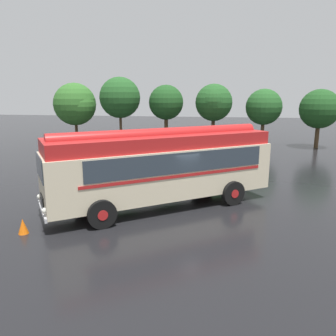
{
  "coord_description": "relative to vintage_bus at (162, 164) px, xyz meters",
  "views": [
    {
      "loc": [
        2.12,
        -13.91,
        4.88
      ],
      "look_at": [
        -0.43,
        1.33,
        1.4
      ],
      "focal_mm": 35.0,
      "sensor_mm": 36.0,
      "label": 1
    }
  ],
  "objects": [
    {
      "name": "car_mid_left",
      "position": [
        1.29,
        13.44,
        -1.05
      ],
      "size": [
        2.09,
        4.26,
        1.66
      ],
      "color": "maroon",
      "rests_on": "ground"
    },
    {
      "name": "tree_far_left",
      "position": [
        -12.26,
        18.17,
        1.94
      ],
      "size": [
        4.35,
        4.29,
        6.05
      ],
      "color": "#4C3823",
      "rests_on": "ground"
    },
    {
      "name": "tree_left_of_centre",
      "position": [
        -7.65,
        18.23,
        2.69
      ],
      "size": [
        4.05,
        4.05,
        6.6
      ],
      "color": "#4C3823",
      "rests_on": "ground"
    },
    {
      "name": "tree_extra_right",
      "position": [
        11.14,
        18.35,
        1.7
      ],
      "size": [
        3.55,
        3.55,
        5.38
      ],
      "color": "#4C3823",
      "rests_on": "ground"
    },
    {
      "name": "car_near_left",
      "position": [
        -1.38,
        14.31,
        -1.05
      ],
      "size": [
        2.35,
        4.38,
        1.66
      ],
      "color": "#4C5156",
      "rests_on": "ground"
    },
    {
      "name": "car_mid_right",
      "position": [
        4.08,
        14.23,
        -1.05
      ],
      "size": [
        2.04,
        4.24,
        1.66
      ],
      "color": "#4C5156",
      "rests_on": "ground"
    },
    {
      "name": "vintage_bus",
      "position": [
        0.0,
        0.0,
        0.0
      ],
      "size": [
        9.61,
        7.87,
        3.49
      ],
      "color": "beige",
      "rests_on": "ground"
    },
    {
      "name": "ground_plane",
      "position": [
        0.44,
        0.17,
        -1.89
      ],
      "size": [
        120.0,
        120.0,
        0.0
      ],
      "primitive_type": "plane",
      "color": "black"
    },
    {
      "name": "tree_centre",
      "position": [
        -3.06,
        18.6,
        2.19
      ],
      "size": [
        3.4,
        3.4,
        5.82
      ],
      "color": "#4C3823",
      "rests_on": "ground"
    },
    {
      "name": "tree_right_of_centre",
      "position": [
        1.61,
        18.89,
        2.25
      ],
      "size": [
        3.59,
        3.62,
        5.91
      ],
      "color": "#4C3823",
      "rests_on": "ground"
    },
    {
      "name": "traffic_cone",
      "position": [
        -4.37,
        -3.79,
        -1.62
      ],
      "size": [
        0.36,
        0.36,
        0.55
      ],
      "primitive_type": "cone",
      "color": "orange",
      "rests_on": "ground"
    },
    {
      "name": "tree_far_right",
      "position": [
        6.37,
        19.26,
        1.76
      ],
      "size": [
        3.43,
        3.43,
        5.43
      ],
      "color": "#4C3823",
      "rests_on": "ground"
    }
  ]
}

